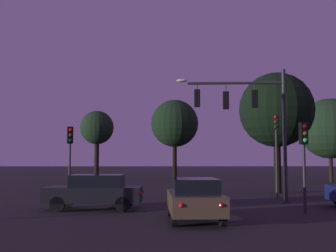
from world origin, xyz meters
name	(u,v)px	position (x,y,z in m)	size (l,w,h in m)	color
ground_plane	(171,190)	(0.00, 24.50, 0.00)	(168.00, 168.00, 0.00)	black
traffic_signal_mast_arm	(250,111)	(3.79, 15.52, 4.63)	(5.56, 0.60, 6.78)	#232326
traffic_light_corner_left	(70,148)	(-5.60, 16.83, 2.79)	(0.36, 0.39, 3.92)	#232326
traffic_light_corner_right	(276,139)	(5.84, 18.28, 3.35)	(0.37, 0.39, 4.76)	#232326
traffic_light_median	(304,148)	(5.10, 11.28, 2.65)	(0.34, 0.37, 3.71)	#232326
car_nearside_lane	(195,199)	(0.46, 9.43, 0.79)	(1.92, 4.14, 1.52)	#473828
car_crossing_left	(95,191)	(-3.67, 12.88, 0.79)	(4.30, 1.94, 1.52)	black
tree_behind_sign	(97,128)	(-7.12, 37.04, 5.21)	(3.35, 3.35, 6.96)	black
tree_left_far	(330,129)	(15.03, 33.64, 4.98)	(5.62, 5.62, 7.80)	black
tree_center_horizon	(276,110)	(6.75, 21.46, 5.34)	(4.84, 4.84, 7.79)	black
tree_right_cluster	(175,124)	(0.63, 35.96, 5.60)	(4.63, 4.63, 7.94)	black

